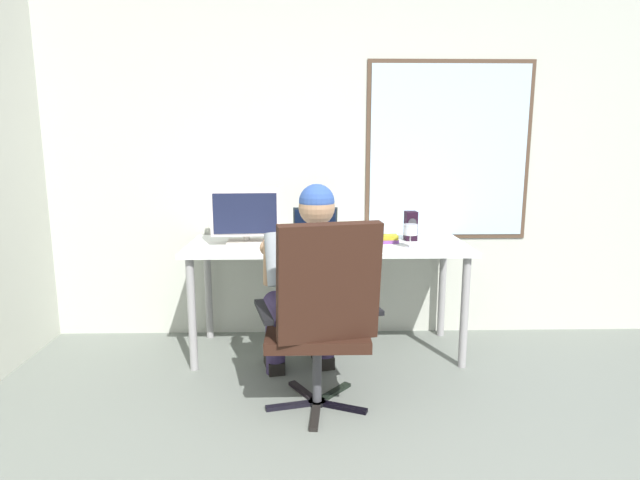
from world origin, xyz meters
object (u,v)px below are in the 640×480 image
desk_speaker (411,226)px  coffee_mug (363,242)px  office_chair (323,311)px  crt_monitor (246,213)px  person_seated (311,286)px  book_stack (383,239)px  wine_glass (411,231)px  desk (327,255)px  laptop (316,233)px

desk_speaker → coffee_mug: desk_speaker is taller
office_chair → coffee_mug: 0.79m
coffee_mug → office_chair: bearing=-111.7°
office_chair → crt_monitor: bearing=118.8°
person_seated → book_stack: person_seated is taller
wine_glass → person_seated: bearing=-145.5°
desk → crt_monitor: bearing=178.6°
desk → laptop: (-0.08, 0.06, 0.14)m
desk → office_chair: bearing=-93.8°
coffee_mug → book_stack: bearing=49.7°
person_seated → book_stack: (0.49, 0.61, 0.15)m
office_chair → laptop: bearing=91.3°
person_seated → crt_monitor: 0.81m
desk_speaker → desk: bearing=-170.0°
book_stack → wine_glass: bearing=-49.6°
office_chair → person_seated: 0.28m
crt_monitor → book_stack: (0.91, 0.00, -0.18)m
person_seated → desk_speaker: bearing=45.4°
office_chair → wine_glass: 0.96m
office_chair → desk_speaker: size_ratio=5.29×
laptop → book_stack: laptop is taller
desk → person_seated: size_ratio=1.52×
desk_speaker → coffee_mug: 0.45m
person_seated → coffee_mug: (0.33, 0.43, 0.17)m
wine_glass → laptop: bearing=160.2°
office_chair → laptop: (-0.02, 0.92, 0.24)m
coffee_mug → desk: bearing=143.5°
coffee_mug → laptop: bearing=143.6°
office_chair → book_stack: size_ratio=5.14×
crt_monitor → office_chair: bearing=-61.2°
book_stack → laptop: bearing=174.7°
laptop → wine_glass: 0.64m
desk → office_chair: (-0.06, -0.86, -0.10)m
crt_monitor → person_seated: bearing=-54.9°
crt_monitor → coffee_mug: crt_monitor is taller
desk → office_chair: office_chair is taller
wine_glass → book_stack: 0.24m
laptop → desk_speaker: size_ratio=1.67×
book_stack → coffee_mug: size_ratio=2.51×
desk → book_stack: 0.39m
person_seated → office_chair: bearing=-78.3°
book_stack → desk_speaker: bearing=23.1°
person_seated → coffee_mug: bearing=52.2°
office_chair → crt_monitor: 1.07m
desk_speaker → coffee_mug: bearing=-143.1°
person_seated → laptop: bearing=87.0°
desk → crt_monitor: crt_monitor is taller
coffee_mug → crt_monitor: bearing=166.9°
wine_glass → book_stack: bearing=130.4°
crt_monitor → laptop: 0.49m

